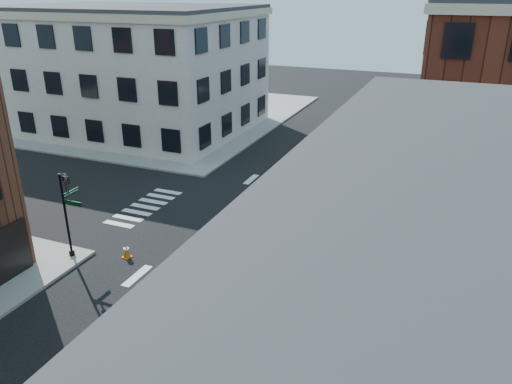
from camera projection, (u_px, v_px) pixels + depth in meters
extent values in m
plane|color=black|center=(247.00, 226.00, 28.99)|extent=(120.00, 120.00, 0.00)
cube|color=gray|center=(147.00, 113.00, 54.32)|extent=(30.00, 30.00, 0.15)
cube|color=beige|center=(130.00, 70.00, 47.27)|extent=(22.00, 16.00, 11.00)
cylinder|color=black|center=(403.00, 173.00, 34.53)|extent=(0.18, 0.18, 1.47)
cylinder|color=black|center=(405.00, 163.00, 34.25)|extent=(0.12, 0.12, 1.47)
sphere|color=#15340E|center=(407.00, 140.00, 33.61)|extent=(2.69, 2.69, 2.69)
sphere|color=#15340E|center=(410.00, 148.00, 33.64)|extent=(1.85, 1.85, 1.85)
cylinder|color=black|center=(413.00, 150.00, 39.68)|extent=(0.18, 0.18, 1.33)
cylinder|color=black|center=(414.00, 142.00, 39.42)|extent=(0.12, 0.12, 1.33)
sphere|color=#15340E|center=(416.00, 123.00, 38.84)|extent=(2.43, 2.43, 2.43)
sphere|color=#15340E|center=(419.00, 130.00, 38.86)|extent=(1.67, 1.67, 1.67)
cylinder|color=black|center=(66.00, 217.00, 24.71)|extent=(0.12, 0.12, 4.60)
cylinder|color=black|center=(72.00, 252.00, 25.48)|extent=(0.28, 0.28, 0.30)
cube|color=#053819|center=(72.00, 203.00, 24.19)|extent=(1.10, 0.03, 0.22)
cube|color=#053819|center=(71.00, 193.00, 24.76)|extent=(0.03, 1.10, 0.22)
imported|color=black|center=(68.00, 188.00, 24.06)|extent=(0.22, 0.18, 1.10)
imported|color=black|center=(65.00, 184.00, 24.44)|extent=(0.18, 0.22, 1.10)
cube|color=white|center=(450.00, 258.00, 21.39)|extent=(5.82, 2.58, 3.09)
cube|color=maroon|center=(449.00, 273.00, 20.30)|extent=(2.19, 0.07, 0.70)
cube|color=maroon|center=(451.00, 245.00, 22.48)|extent=(2.19, 0.07, 0.70)
cube|color=silver|center=(360.00, 253.00, 22.89)|extent=(2.03, 2.42, 1.99)
cube|color=black|center=(341.00, 243.00, 23.08)|extent=(0.13, 1.89, 0.90)
cube|color=black|center=(416.00, 284.00, 22.41)|extent=(7.99, 1.12, 0.25)
cylinder|color=black|center=(354.00, 284.00, 22.39)|extent=(1.00, 0.36, 1.00)
cylinder|color=black|center=(363.00, 262.00, 24.19)|extent=(1.00, 0.36, 1.00)
cylinder|color=black|center=(438.00, 302.00, 21.17)|extent=(1.00, 0.36, 1.00)
cylinder|color=black|center=(441.00, 277.00, 22.97)|extent=(1.00, 0.36, 1.00)
cylinder|color=black|center=(500.00, 314.00, 20.35)|extent=(1.00, 0.36, 1.00)
cylinder|color=black|center=(498.00, 288.00, 22.15)|extent=(1.00, 0.36, 1.00)
cube|color=orange|center=(127.00, 257.00, 25.62)|extent=(0.48, 0.48, 0.04)
cone|color=orange|center=(126.00, 251.00, 25.48)|extent=(0.46, 0.46, 0.76)
cylinder|color=white|center=(126.00, 249.00, 25.44)|extent=(0.29, 0.29, 0.09)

